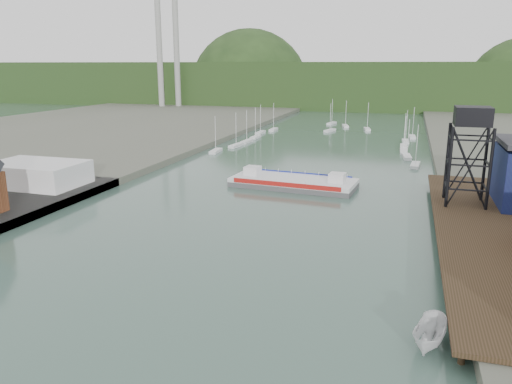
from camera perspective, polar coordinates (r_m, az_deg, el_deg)
The scene contains 9 objects.
ground at distance 45.62m, azimuth -21.43°, elevation -19.45°, with size 600.00×600.00×0.00m, color #314D41.
east_pier at distance 78.20m, azimuth 24.89°, elevation -3.93°, with size 14.00×70.00×2.45m.
white_shed at distance 107.03m, azimuth -23.80°, elevation 1.93°, with size 18.00×12.00×4.50m, color silver.
lift_tower at distance 87.90m, azimuth 23.47°, elevation 7.31°, with size 6.50×6.50×16.00m.
marina_sailboats at distance 170.98m, azimuth 8.41°, elevation 6.04°, with size 57.71×92.65×0.90m.
smokestacks at distance 292.55m, azimuth -10.01°, elevation 15.21°, with size 11.20×8.20×60.00m.
distant_hills at distance 331.84m, azimuth 12.19°, elevation 11.59°, with size 500.00×120.00×80.00m.
chain_ferry at distance 103.52m, azimuth 4.29°, elevation 1.15°, with size 26.21×12.39×3.66m.
motorboat at distance 48.71m, azimuth 19.30°, elevation -15.19°, with size 2.49×6.63×2.56m, color silver.
Camera 1 is at (25.27, -28.89, 24.66)m, focal length 35.00 mm.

